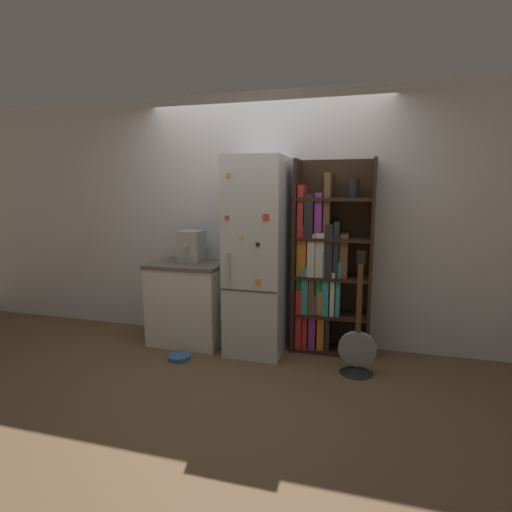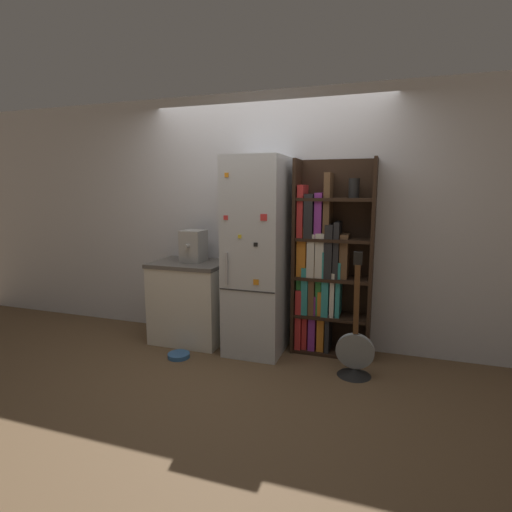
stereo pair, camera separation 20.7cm
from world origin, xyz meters
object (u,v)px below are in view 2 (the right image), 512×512
(bookshelf, at_px, (324,266))
(pet_bowl, at_px, (179,355))
(espresso_machine, at_px, (193,246))
(guitar, at_px, (355,358))
(refrigerator, at_px, (257,256))

(bookshelf, distance_m, pet_bowl, 1.67)
(espresso_machine, bearing_deg, guitar, -11.74)
(refrigerator, xyz_separation_m, espresso_machine, (-0.74, 0.06, 0.06))
(bookshelf, relative_size, pet_bowl, 8.87)
(bookshelf, relative_size, espresso_machine, 5.76)
(refrigerator, height_order, espresso_machine, refrigerator)
(pet_bowl, bearing_deg, guitar, 5.28)
(guitar, distance_m, pet_bowl, 1.67)
(bookshelf, bearing_deg, refrigerator, -164.51)
(espresso_machine, relative_size, pet_bowl, 1.54)
(refrigerator, relative_size, espresso_machine, 5.83)
(bookshelf, xyz_separation_m, guitar, (0.36, -0.47, -0.71))
(refrigerator, bearing_deg, pet_bowl, -145.81)
(guitar, bearing_deg, refrigerator, 163.46)
(bookshelf, height_order, espresso_machine, bookshelf)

